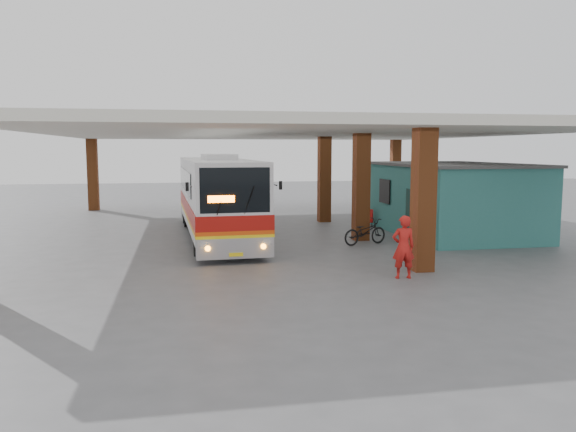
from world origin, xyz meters
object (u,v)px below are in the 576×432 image
(coach_bus, at_px, (217,196))
(motorcycle, at_px, (365,232))
(red_chair, at_px, (368,219))
(pedestrian, at_px, (403,247))

(coach_bus, xyz_separation_m, motorcycle, (5.56, -3.00, -1.24))
(coach_bus, relative_size, red_chair, 14.35)
(pedestrian, relative_size, red_chair, 2.16)
(coach_bus, distance_m, pedestrian, 9.98)
(coach_bus, height_order, motorcycle, coach_bus)
(pedestrian, bearing_deg, motorcycle, -93.31)
(pedestrian, xyz_separation_m, red_chair, (2.59, 10.61, -0.53))
(motorcycle, distance_m, red_chair, 5.22)
(motorcycle, xyz_separation_m, pedestrian, (-0.77, -5.72, 0.41))
(motorcycle, distance_m, pedestrian, 5.78)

